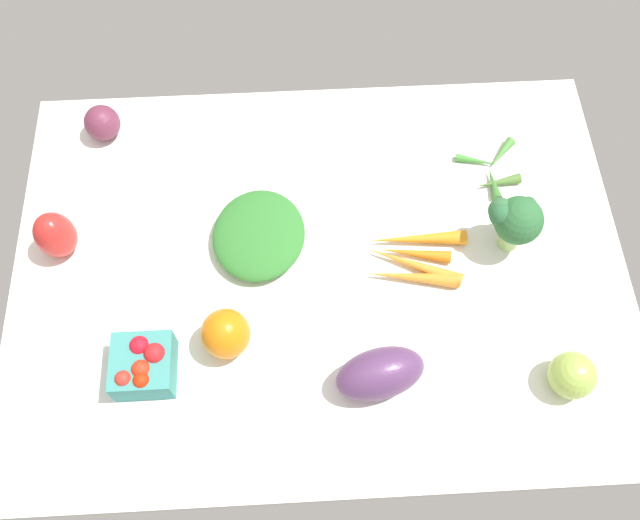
# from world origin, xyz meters

# --- Properties ---
(tablecloth) EXTENTS (1.04, 0.76, 0.02)m
(tablecloth) POSITION_xyz_m (0.00, 0.00, 0.01)
(tablecloth) COLOR white
(tablecloth) RESTS_ON ground
(eggplant) EXTENTS (0.15, 0.11, 0.08)m
(eggplant) POSITION_xyz_m (0.08, -0.21, 0.06)
(eggplant) COLOR #5A3663
(eggplant) RESTS_ON tablecloth
(leafy_greens_clump) EXTENTS (0.18, 0.20, 0.04)m
(leafy_greens_clump) POSITION_xyz_m (-0.10, 0.05, 0.04)
(leafy_greens_clump) COLOR #327B30
(leafy_greens_clump) RESTS_ON tablecloth
(broccoli_head) EXTENTS (0.09, 0.08, 0.12)m
(broccoli_head) POSITION_xyz_m (0.32, 0.03, 0.10)
(broccoli_head) COLOR #A7D27E
(broccoli_head) RESTS_ON tablecloth
(berry_basket) EXTENTS (0.09, 0.09, 0.07)m
(berry_basket) POSITION_xyz_m (-0.28, -0.17, 0.05)
(berry_basket) COLOR teal
(berry_basket) RESTS_ON tablecloth
(carrot_bunch) EXTENTS (0.18, 0.11, 0.03)m
(carrot_bunch) POSITION_xyz_m (0.16, -0.00, 0.03)
(carrot_bunch) COLOR orange
(carrot_bunch) RESTS_ON tablecloth
(okra_pile) EXTENTS (0.12, 0.13, 0.02)m
(okra_pile) POSITION_xyz_m (0.32, 0.17, 0.03)
(okra_pile) COLOR #4C8C3D
(okra_pile) RESTS_ON tablecloth
(heirloom_tomato_green) EXTENTS (0.07, 0.07, 0.07)m
(heirloom_tomato_green) POSITION_xyz_m (0.37, -0.22, 0.06)
(heirloom_tomato_green) COLOR #9CBD4F
(heirloom_tomato_green) RESTS_ON tablecloth
(bell_pepper_orange) EXTENTS (0.10, 0.10, 0.09)m
(bell_pepper_orange) POSITION_xyz_m (-0.15, -0.13, 0.06)
(bell_pepper_orange) COLOR orange
(bell_pepper_orange) RESTS_ON tablecloth
(red_onion_center) EXTENTS (0.07, 0.07, 0.07)m
(red_onion_center) POSITION_xyz_m (-0.39, 0.30, 0.05)
(red_onion_center) COLOR brown
(red_onion_center) RESTS_ON tablecloth
(bell_pepper_red) EXTENTS (0.07, 0.07, 0.10)m
(bell_pepper_red) POSITION_xyz_m (-0.44, 0.06, 0.07)
(bell_pepper_red) COLOR red
(bell_pepper_red) RESTS_ON tablecloth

